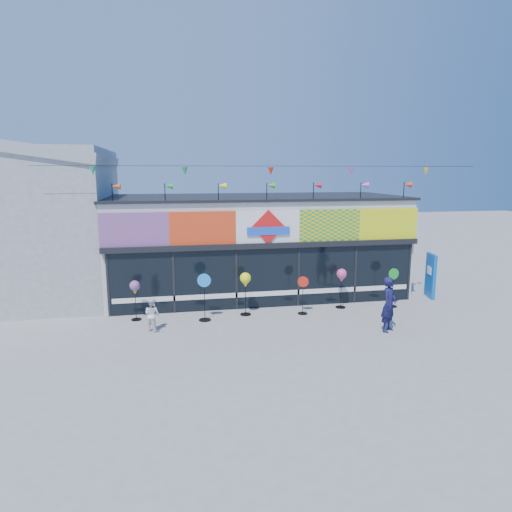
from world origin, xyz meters
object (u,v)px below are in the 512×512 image
object	(u,v)px
child	(152,315)
adult_man	(389,304)
blue_sign	(431,276)
spinner_4	(342,277)
spinner_1	(204,296)
spinner_5	(393,287)
spinner_2	(245,281)
spinner_0	(135,289)
spinner_3	(303,294)

from	to	relation	value
child	adult_man	bearing A→B (deg)	-154.00
blue_sign	child	xyz separation A→B (m)	(-11.10, -1.97, -0.37)
blue_sign	spinner_4	bearing A→B (deg)	-158.47
spinner_1	spinner_5	distance (m)	7.20
spinner_2	child	distance (m)	3.50
spinner_0	spinner_3	size ratio (longest dim) A/B	1.01
spinner_5	spinner_0	bearing A→B (deg)	178.76
spinner_0	spinner_1	distance (m)	2.42
blue_sign	spinner_2	xyz separation A→B (m)	(-7.84, -0.89, 0.34)
child	blue_sign	bearing A→B (deg)	-132.90
spinner_0	spinner_2	world-z (taller)	spinner_2
spinner_1	spinner_4	distance (m)	5.25
blue_sign	spinner_3	world-z (taller)	blue_sign
spinner_3	spinner_5	distance (m)	3.64
spinner_3	spinner_5	bearing A→B (deg)	3.56
blue_sign	spinner_2	bearing A→B (deg)	-161.57
spinner_4	child	size ratio (longest dim) A/B	1.38
spinner_0	adult_man	bearing A→B (deg)	-18.35
child	spinner_0	bearing A→B (deg)	-27.10
spinner_3	spinner_5	size ratio (longest dim) A/B	0.93
spinner_1	spinner_5	world-z (taller)	spinner_1
child	spinner_4	bearing A→B (deg)	-132.61
spinner_1	adult_man	distance (m)	6.17
spinner_4	child	world-z (taller)	spinner_4
spinner_0	spinner_2	bearing A→B (deg)	-2.21
spinner_5	adult_man	xyz separation A→B (m)	(-1.43, -2.49, 0.10)
spinner_1	spinner_4	size ratio (longest dim) A/B	1.10
child	spinner_1	bearing A→B (deg)	-120.56
spinner_5	spinner_2	bearing A→B (deg)	179.41
spinner_2	child	world-z (taller)	spinner_2
spinner_1	adult_man	xyz separation A→B (m)	(5.77, -2.19, 0.01)
child	spinner_2	bearing A→B (deg)	-124.62
spinner_1	spinner_3	xyz separation A→B (m)	(3.56, 0.07, -0.14)
blue_sign	spinner_2	size ratio (longest dim) A/B	1.16
spinner_3	child	distance (m)	5.38
spinner_1	spinner_3	size ratio (longest dim) A/B	1.19
spinner_2	spinner_4	size ratio (longest dim) A/B	1.03
spinner_1	child	size ratio (longest dim) A/B	1.52
spinner_1	spinner_5	size ratio (longest dim) A/B	1.11
spinner_2	child	bearing A→B (deg)	-161.63
spinner_2	adult_man	size ratio (longest dim) A/B	0.87
adult_man	child	bearing A→B (deg)	128.03
blue_sign	child	bearing A→B (deg)	-157.99
spinner_3	spinner_1	bearing A→B (deg)	-178.88
spinner_0	spinner_3	distance (m)	5.94
blue_sign	spinner_2	distance (m)	7.90
spinner_2	spinner_3	xyz separation A→B (m)	(2.06, -0.29, -0.51)
blue_sign	spinner_5	bearing A→B (deg)	-144.16
spinner_2	spinner_4	xyz separation A→B (m)	(3.71, 0.19, -0.04)
spinner_3	spinner_4	bearing A→B (deg)	16.20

